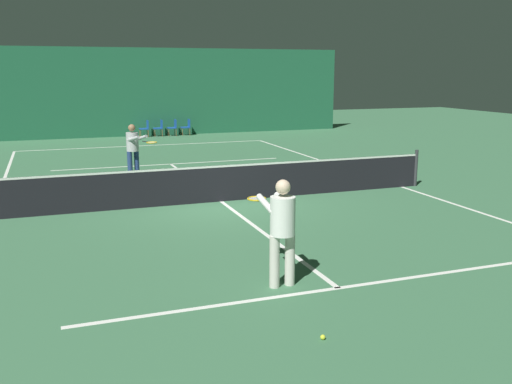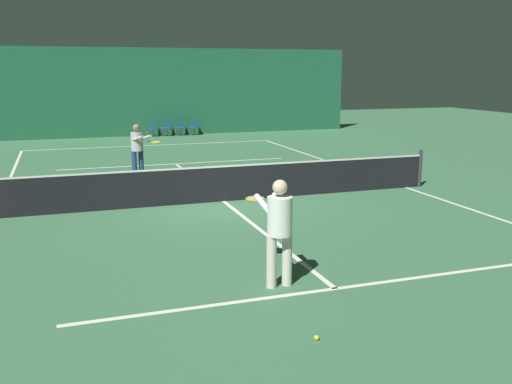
{
  "view_description": "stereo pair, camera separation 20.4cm",
  "coord_description": "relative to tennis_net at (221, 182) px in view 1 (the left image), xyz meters",
  "views": [
    {
      "loc": [
        -4.09,
        -13.86,
        3.35
      ],
      "look_at": [
        -0.32,
        -3.5,
        0.98
      ],
      "focal_mm": 40.0,
      "sensor_mm": 36.0,
      "label": 1
    },
    {
      "loc": [
        -3.9,
        -13.92,
        3.35
      ],
      "look_at": [
        -0.32,
        -3.5,
        0.98
      ],
      "focal_mm": 40.0,
      "sensor_mm": 36.0,
      "label": 2
    }
  ],
  "objects": [
    {
      "name": "courtside_chair_2",
      "position": [
        1.99,
        15.35,
        -0.03
      ],
      "size": [
        0.44,
        0.44,
        0.84
      ],
      "rotation": [
        0.0,
        0.0,
        -1.57
      ],
      "color": "brown",
      "rests_on": "ground"
    },
    {
      "name": "courtside_chair_0",
      "position": [
        0.56,
        15.35,
        -0.03
      ],
      "size": [
        0.44,
        0.44,
        0.84
      ],
      "rotation": [
        0.0,
        0.0,
        -1.57
      ],
      "color": "brown",
      "rests_on": "ground"
    },
    {
      "name": "tennis_ball",
      "position": [
        -1.01,
        -7.88,
        -0.48
      ],
      "size": [
        0.07,
        0.07,
        0.07
      ],
      "color": "#D1DB33",
      "rests_on": "ground"
    },
    {
      "name": "ground_plane",
      "position": [
        0.0,
        0.0,
        -0.51
      ],
      "size": [
        60.0,
        60.0,
        0.0
      ],
      "primitive_type": "plane",
      "color": "#3D704C"
    },
    {
      "name": "tennis_net",
      "position": [
        0.0,
        0.0,
        0.0
      ],
      "size": [
        12.0,
        0.1,
        1.07
      ],
      "color": "black",
      "rests_on": "ground"
    },
    {
      "name": "court_line_centre",
      "position": [
        0.0,
        0.0,
        -0.51
      ],
      "size": [
        0.1,
        12.8,
        0.0
      ],
      "color": "white",
      "rests_on": "ground"
    },
    {
      "name": "court_line_baseline_far",
      "position": [
        0.0,
        11.9,
        -0.51
      ],
      "size": [
        11.0,
        0.1,
        0.0
      ],
      "color": "white",
      "rests_on": "ground"
    },
    {
      "name": "player_near",
      "position": [
        -0.79,
        -5.96,
        0.49
      ],
      "size": [
        0.46,
        1.39,
        1.71
      ],
      "rotation": [
        0.0,
        0.0,
        1.63
      ],
      "color": "beige",
      "rests_on": "ground"
    },
    {
      "name": "court_line_sideline_right",
      "position": [
        5.5,
        0.0,
        -0.51
      ],
      "size": [
        0.1,
        23.8,
        0.0
      ],
      "color": "white",
      "rests_on": "ground"
    },
    {
      "name": "backdrop_curtain",
      "position": [
        0.0,
        15.9,
        1.72
      ],
      "size": [
        23.0,
        0.12,
        4.45
      ],
      "color": "#1E5B3D",
      "rests_on": "ground"
    },
    {
      "name": "courtside_chair_3",
      "position": [
        2.71,
        15.35,
        -0.03
      ],
      "size": [
        0.44,
        0.44,
        0.84
      ],
      "rotation": [
        0.0,
        0.0,
        -1.57
      ],
      "color": "brown",
      "rests_on": "ground"
    },
    {
      "name": "court_line_service_near",
      "position": [
        0.0,
        -6.4,
        -0.51
      ],
      "size": [
        8.25,
        0.1,
        0.0
      ],
      "color": "white",
      "rests_on": "ground"
    },
    {
      "name": "court_line_service_far",
      "position": [
        0.0,
        6.4,
        -0.51
      ],
      "size": [
        8.25,
        0.1,
        0.0
      ],
      "color": "white",
      "rests_on": "ground"
    },
    {
      "name": "courtside_chair_1",
      "position": [
        1.27,
        15.35,
        -0.03
      ],
      "size": [
        0.44,
        0.44,
        0.84
      ],
      "rotation": [
        0.0,
        0.0,
        -1.57
      ],
      "color": "brown",
      "rests_on": "ground"
    },
    {
      "name": "player_far",
      "position": [
        -1.59,
        4.36,
        0.46
      ],
      "size": [
        0.94,
        1.36,
        1.67
      ],
      "rotation": [
        0.0,
        0.0,
        -1.09
      ],
      "color": "navy",
      "rests_on": "ground"
    }
  ]
}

